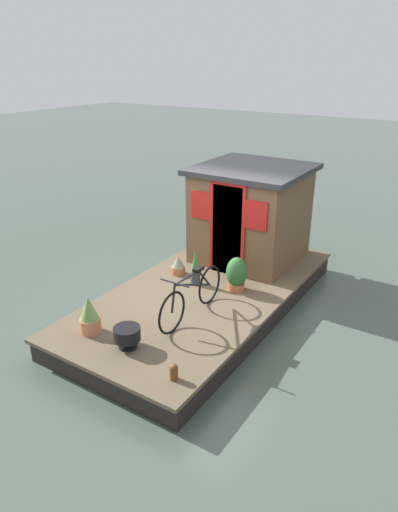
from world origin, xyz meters
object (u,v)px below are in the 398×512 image
houseboat_cabin (251,213)px  charcoal_grill (127,334)px  potted_plant_ivy (178,266)px  potted_plant_fern (195,268)px  bicycle (192,296)px  potted_plant_sage (90,315)px  potted_plant_lavender (236,274)px  mooring_bollard (174,371)px

houseboat_cabin → charcoal_grill: 3.87m
potted_plant_ivy → potted_plant_fern: 0.55m
bicycle → potted_plant_fern: 1.15m
bicycle → potted_plant_sage: bicycle is taller
potted_plant_sage → charcoal_grill: 0.73m
houseboat_cabin → potted_plant_lavender: bearing=-161.3°
potted_plant_sage → bicycle: bearing=-40.5°
mooring_bollard → potted_plant_lavender: bearing=11.4°
houseboat_cabin → bicycle: bearing=-172.7°
bicycle → potted_plant_lavender: bearing=-7.0°
potted_plant_fern → potted_plant_lavender: potted_plant_fern is taller
bicycle → potted_plant_sage: size_ratio=2.93×
houseboat_cabin → mooring_bollard: bearing=-166.0°
potted_plant_sage → potted_plant_lavender: bearing=-26.1°
houseboat_cabin → potted_plant_sage: (-3.80, 0.68, -0.66)m
bicycle → charcoal_grill: (-1.19, 0.30, -0.16)m
charcoal_grill → houseboat_cabin: bearing=0.6°
potted_plant_fern → charcoal_grill: potted_plant_fern is taller
houseboat_cabin → potted_plant_ivy: houseboat_cabin is taller
potted_plant_sage → mooring_bollard: 1.71m
potted_plant_ivy → potted_plant_lavender: 1.24m
potted_plant_ivy → potted_plant_lavender: bearing=-89.0°
potted_plant_fern → mooring_bollard: potted_plant_fern is taller
potted_plant_sage → charcoal_grill: potted_plant_sage is taller
charcoal_grill → potted_plant_ivy: bearing=18.5°
potted_plant_sage → mooring_bollard: bearing=-97.7°
bicycle → potted_plant_fern: bicycle is taller
bicycle → mooring_bollard: size_ratio=7.69×
potted_plant_lavender → charcoal_grill: (-2.38, 0.44, -0.09)m
potted_plant_sage → potted_plant_lavender: potted_plant_lavender is taller
potted_plant_ivy → charcoal_grill: (-2.36, -0.79, 0.04)m
potted_plant_fern → charcoal_grill: size_ratio=1.75×
mooring_bollard → bicycle: bearing=25.2°
potted_plant_sage → houseboat_cabin: bearing=-10.2°
bicycle → potted_plant_fern: size_ratio=2.58×
houseboat_cabin → mooring_bollard: 4.23m
houseboat_cabin → potted_plant_ivy: 1.80m
houseboat_cabin → potted_plant_fern: bearing=171.2°
houseboat_cabin → mooring_bollard: houseboat_cabin is taller
potted_plant_ivy → charcoal_grill: size_ratio=0.94×
houseboat_cabin → potted_plant_fern: size_ratio=3.07×
potted_plant_ivy → mooring_bollard: 3.12m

